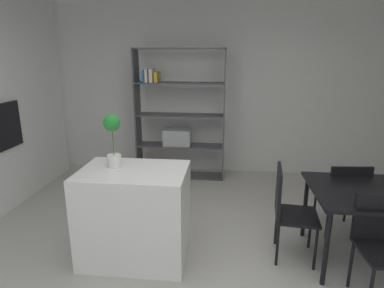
{
  "coord_description": "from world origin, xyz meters",
  "views": [
    {
      "loc": [
        0.38,
        -2.65,
        1.98
      ],
      "look_at": [
        0.03,
        0.52,
        1.11
      ],
      "focal_mm": 30.42,
      "sensor_mm": 36.0,
      "label": 1
    }
  ],
  "objects_px": {
    "kitchen_island": "(135,214)",
    "dining_chair_near": "(384,239)",
    "dining_chair_island_side": "(287,205)",
    "dining_chair_far": "(344,192)",
    "potted_plant_on_island": "(113,136)",
    "open_bookshelf": "(176,121)",
    "built_in_oven": "(4,126)",
    "dining_table": "(363,198)"
  },
  "relations": [
    {
      "from": "dining_table",
      "to": "dining_chair_near",
      "type": "height_order",
      "value": "dining_chair_near"
    },
    {
      "from": "dining_table",
      "to": "dining_chair_near",
      "type": "relative_size",
      "value": 1.07
    },
    {
      "from": "built_in_oven",
      "to": "potted_plant_on_island",
      "type": "xyz_separation_m",
      "value": [
        1.7,
        -0.79,
        0.12
      ]
    },
    {
      "from": "dining_table",
      "to": "dining_chair_far",
      "type": "bearing_deg",
      "value": 88.98
    },
    {
      "from": "built_in_oven",
      "to": "open_bookshelf",
      "type": "distance_m",
      "value": 2.43
    },
    {
      "from": "open_bookshelf",
      "to": "dining_chair_island_side",
      "type": "bearing_deg",
      "value": -56.06
    },
    {
      "from": "open_bookshelf",
      "to": "dining_chair_near",
      "type": "xyz_separation_m",
      "value": [
        2.12,
        -2.64,
        -0.41
      ]
    },
    {
      "from": "kitchen_island",
      "to": "potted_plant_on_island",
      "type": "distance_m",
      "value": 0.8
    },
    {
      "from": "potted_plant_on_island",
      "to": "dining_chair_far",
      "type": "bearing_deg",
      "value": 13.62
    },
    {
      "from": "built_in_oven",
      "to": "dining_chair_island_side",
      "type": "distance_m",
      "value": 3.51
    },
    {
      "from": "kitchen_island",
      "to": "dining_table",
      "type": "height_order",
      "value": "kitchen_island"
    },
    {
      "from": "potted_plant_on_island",
      "to": "built_in_oven",
      "type": "bearing_deg",
      "value": 155.11
    },
    {
      "from": "built_in_oven",
      "to": "dining_chair_island_side",
      "type": "bearing_deg",
      "value": -11.57
    },
    {
      "from": "dining_table",
      "to": "dining_chair_far",
      "type": "relative_size",
      "value": 1.11
    },
    {
      "from": "kitchen_island",
      "to": "built_in_oven",
      "type": "bearing_deg",
      "value": 155.49
    },
    {
      "from": "kitchen_island",
      "to": "dining_chair_island_side",
      "type": "distance_m",
      "value": 1.5
    },
    {
      "from": "dining_table",
      "to": "dining_chair_island_side",
      "type": "xyz_separation_m",
      "value": [
        -0.69,
        0.01,
        -0.12
      ]
    },
    {
      "from": "dining_chair_island_side",
      "to": "dining_chair_far",
      "type": "bearing_deg",
      "value": -49.29
    },
    {
      "from": "built_in_oven",
      "to": "potted_plant_on_island",
      "type": "height_order",
      "value": "potted_plant_on_island"
    },
    {
      "from": "potted_plant_on_island",
      "to": "open_bookshelf",
      "type": "relative_size",
      "value": 0.25
    },
    {
      "from": "dining_chair_island_side",
      "to": "dining_chair_far",
      "type": "distance_m",
      "value": 0.85
    },
    {
      "from": "kitchen_island",
      "to": "dining_chair_far",
      "type": "height_order",
      "value": "kitchen_island"
    },
    {
      "from": "open_bookshelf",
      "to": "dining_table",
      "type": "relative_size",
      "value": 2.2
    },
    {
      "from": "potted_plant_on_island",
      "to": "dining_chair_far",
      "type": "relative_size",
      "value": 0.6
    },
    {
      "from": "dining_chair_island_side",
      "to": "dining_chair_far",
      "type": "relative_size",
      "value": 1.1
    },
    {
      "from": "dining_chair_island_side",
      "to": "dining_chair_far",
      "type": "xyz_separation_m",
      "value": [
        0.7,
        0.49,
        -0.03
      ]
    },
    {
      "from": "potted_plant_on_island",
      "to": "kitchen_island",
      "type": "bearing_deg",
      "value": -21.25
    },
    {
      "from": "dining_chair_far",
      "to": "dining_table",
      "type": "bearing_deg",
      "value": 83.56
    },
    {
      "from": "dining_chair_island_side",
      "to": "open_bookshelf",
      "type": "bearing_deg",
      "value": 39.8
    },
    {
      "from": "built_in_oven",
      "to": "kitchen_island",
      "type": "height_order",
      "value": "built_in_oven"
    },
    {
      "from": "dining_table",
      "to": "dining_chair_near",
      "type": "xyz_separation_m",
      "value": [
        -0.0,
        -0.5,
        -0.13
      ]
    },
    {
      "from": "potted_plant_on_island",
      "to": "dining_table",
      "type": "distance_m",
      "value": 2.45
    },
    {
      "from": "dining_chair_far",
      "to": "dining_chair_near",
      "type": "xyz_separation_m",
      "value": [
        -0.01,
        -1.0,
        0.02
      ]
    },
    {
      "from": "built_in_oven",
      "to": "open_bookshelf",
      "type": "bearing_deg",
      "value": 36.32
    },
    {
      "from": "potted_plant_on_island",
      "to": "open_bookshelf",
      "type": "xyz_separation_m",
      "value": [
        0.26,
        2.23,
        -0.28
      ]
    },
    {
      "from": "kitchen_island",
      "to": "dining_chair_near",
      "type": "height_order",
      "value": "kitchen_island"
    },
    {
      "from": "potted_plant_on_island",
      "to": "dining_chair_island_side",
      "type": "xyz_separation_m",
      "value": [
        1.69,
        0.09,
        -0.68
      ]
    },
    {
      "from": "open_bookshelf",
      "to": "dining_chair_island_side",
      "type": "xyz_separation_m",
      "value": [
        1.44,
        -2.13,
        -0.4
      ]
    },
    {
      "from": "dining_chair_island_side",
      "to": "dining_chair_near",
      "type": "xyz_separation_m",
      "value": [
        0.69,
        -0.51,
        -0.01
      ]
    },
    {
      "from": "built_in_oven",
      "to": "dining_chair_near",
      "type": "xyz_separation_m",
      "value": [
        4.08,
        -1.2,
        -0.58
      ]
    },
    {
      "from": "kitchen_island",
      "to": "dining_chair_near",
      "type": "relative_size",
      "value": 1.15
    },
    {
      "from": "potted_plant_on_island",
      "to": "dining_chair_island_side",
      "type": "relative_size",
      "value": 0.55
    }
  ]
}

